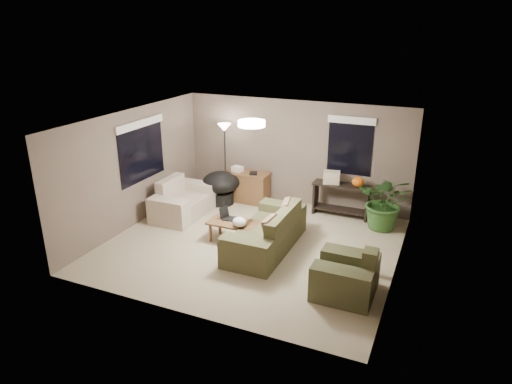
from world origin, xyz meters
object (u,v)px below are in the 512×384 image
at_px(loveseat, 183,203).
at_px(console_table, 341,197).
at_px(cat_scratching_post, 369,263).
at_px(desk, 247,187).
at_px(floor_lamp, 224,137).
at_px(coffee_table, 234,225).
at_px(papasan_chair, 221,185).
at_px(armchair, 346,277).
at_px(main_sofa, 268,235).
at_px(houseplant, 385,208).

distance_m(loveseat, console_table, 3.61).
bearing_deg(cat_scratching_post, loveseat, 167.86).
bearing_deg(cat_scratching_post, desk, 146.00).
distance_m(loveseat, desk, 1.68).
bearing_deg(floor_lamp, coffee_table, -59.06).
bearing_deg(papasan_chair, floor_lamp, 95.75).
relative_size(armchair, papasan_chair, 0.89).
bearing_deg(desk, armchair, -43.98).
bearing_deg(main_sofa, houseplant, 43.74).
xyz_separation_m(console_table, houseplant, (1.02, -0.33, 0.05)).
xyz_separation_m(coffee_table, houseplant, (2.68, 1.82, 0.12)).
distance_m(coffee_table, floor_lamp, 2.66).
bearing_deg(floor_lamp, desk, 8.00).
relative_size(main_sofa, coffee_table, 2.20).
height_order(main_sofa, houseplant, houseplant).
bearing_deg(papasan_chair, houseplant, 1.50).
relative_size(floor_lamp, houseplant, 1.54).
xyz_separation_m(desk, papasan_chair, (-0.51, -0.37, 0.09)).
distance_m(coffee_table, desk, 2.20).
bearing_deg(armchair, main_sofa, 151.63).
bearing_deg(console_table, coffee_table, -127.66).
height_order(console_table, papasan_chair, papasan_chair).
relative_size(armchair, houseplant, 0.81).
height_order(desk, console_table, same).
distance_m(armchair, console_table, 3.24).
distance_m(armchair, floor_lamp, 4.94).
xyz_separation_m(console_table, papasan_chair, (-2.84, -0.43, 0.03)).
xyz_separation_m(papasan_chair, cat_scratching_post, (3.91, -1.92, -0.25)).
bearing_deg(houseplant, console_table, 162.27).
xyz_separation_m(coffee_table, papasan_chair, (-1.18, 1.72, 0.11)).
height_order(main_sofa, desk, main_sofa).
height_order(floor_lamp, cat_scratching_post, floor_lamp).
relative_size(desk, papasan_chair, 0.98).
bearing_deg(floor_lamp, main_sofa, -46.14).
height_order(armchair, coffee_table, armchair).
distance_m(console_table, cat_scratching_post, 2.59).
xyz_separation_m(loveseat, desk, (1.00, 1.35, 0.08)).
bearing_deg(console_table, floor_lamp, -177.35).
bearing_deg(main_sofa, console_table, 67.36).
bearing_deg(armchair, floor_lamp, 141.20).
relative_size(loveseat, coffee_table, 1.60).
relative_size(papasan_chair, houseplant, 0.91).
relative_size(loveseat, papasan_chair, 1.42).
height_order(main_sofa, floor_lamp, floor_lamp).
bearing_deg(main_sofa, armchair, -28.37).
height_order(main_sofa, loveseat, same).
bearing_deg(armchair, loveseat, 157.63).
height_order(armchair, houseplant, houseplant).
xyz_separation_m(loveseat, coffee_table, (1.66, -0.74, 0.06)).
height_order(loveseat, houseplant, houseplant).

